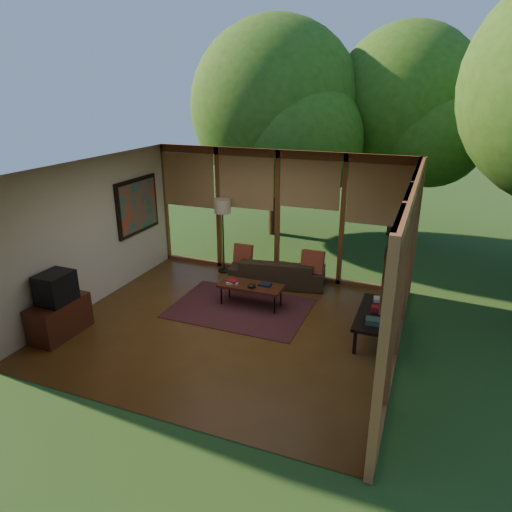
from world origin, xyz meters
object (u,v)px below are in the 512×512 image
at_px(television, 56,288).
at_px(side_console, 377,315).
at_px(sofa, 277,271).
at_px(media_cabinet, 60,318).
at_px(floor_lamp, 223,210).
at_px(coffee_table, 251,287).

relative_size(television, side_console, 0.39).
xyz_separation_m(sofa, media_cabinet, (-2.66, -3.30, 0.02)).
xyz_separation_m(media_cabinet, side_console, (4.87, 1.80, 0.11)).
relative_size(floor_lamp, coffee_table, 1.38).
bearing_deg(coffee_table, television, -139.48).
relative_size(sofa, media_cabinet, 1.95).
xyz_separation_m(sofa, floor_lamp, (-1.34, 0.23, 1.12)).
xyz_separation_m(coffee_table, side_console, (2.34, -0.35, 0.02)).
height_order(television, floor_lamp, floor_lamp).
relative_size(media_cabinet, floor_lamp, 0.61).
height_order(media_cabinet, coffee_table, media_cabinet).
xyz_separation_m(floor_lamp, coffee_table, (1.21, -1.38, -1.01)).
bearing_deg(sofa, television, 41.05).
relative_size(media_cabinet, side_console, 0.71).
height_order(sofa, television, television).
height_order(sofa, media_cabinet, media_cabinet).
bearing_deg(media_cabinet, television, 0.00).
xyz_separation_m(media_cabinet, floor_lamp, (1.32, 3.53, 1.11)).
xyz_separation_m(sofa, television, (-2.64, -3.30, 0.57)).
height_order(floor_lamp, coffee_table, floor_lamp).
bearing_deg(floor_lamp, television, -110.23).
distance_m(floor_lamp, side_console, 4.07).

